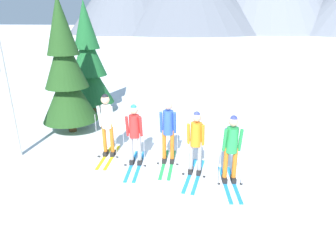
# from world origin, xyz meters

# --- Properties ---
(ground_plane) EXTENTS (400.00, 400.00, 0.00)m
(ground_plane) POSITION_xyz_m (0.00, 0.00, 0.00)
(ground_plane) COLOR white
(skier_in_white) EXTENTS (0.61, 1.61, 1.87)m
(skier_in_white) POSITION_xyz_m (-1.58, 0.26, 1.05)
(skier_in_white) COLOR yellow
(skier_in_white) RESTS_ON ground
(skier_in_red) EXTENTS (0.60, 1.82, 1.72)m
(skier_in_red) POSITION_xyz_m (-0.65, -0.06, 0.97)
(skier_in_red) COLOR #1E84D1
(skier_in_red) RESTS_ON ground
(skier_in_blue) EXTENTS (0.61, 1.76, 1.84)m
(skier_in_blue) POSITION_xyz_m (0.21, 0.19, 1.03)
(skier_in_blue) COLOR green
(skier_in_blue) RESTS_ON ground
(skier_in_orange) EXTENTS (0.61, 1.78, 1.70)m
(skier_in_orange) POSITION_xyz_m (1.02, -0.25, 0.95)
(skier_in_orange) COLOR #1E84D1
(skier_in_orange) RESTS_ON ground
(skier_in_green) EXTENTS (0.63, 1.71, 1.74)m
(skier_in_green) POSITION_xyz_m (1.89, -0.48, 0.98)
(skier_in_green) COLOR #1E84D1
(skier_in_green) RESTS_ON ground
(pine_tree_near) EXTENTS (1.89, 1.89, 4.56)m
(pine_tree_near) POSITION_xyz_m (-3.65, 1.87, 2.08)
(pine_tree_near) COLOR #51381E
(pine_tree_near) RESTS_ON ground
(pine_tree_mid) EXTENTS (1.87, 1.87, 4.53)m
(pine_tree_mid) POSITION_xyz_m (-3.97, 4.15, 2.07)
(pine_tree_mid) COLOR #51381E
(pine_tree_mid) RESTS_ON ground
(birch_tree_tall) EXTENTS (0.44, 0.64, 3.79)m
(birch_tree_tall) POSITION_xyz_m (-4.18, -0.29, 1.92)
(birch_tree_tall) COLOR silver
(birch_tree_tall) RESTS_ON ground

